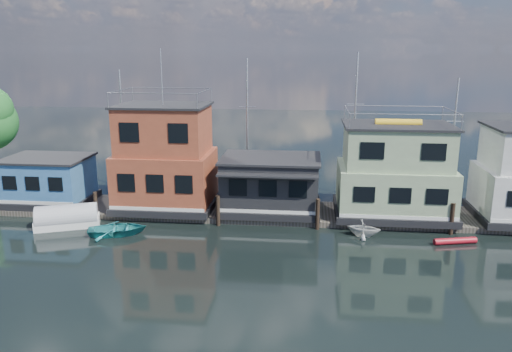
# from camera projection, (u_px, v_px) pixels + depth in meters

# --- Properties ---
(ground) EXTENTS (160.00, 160.00, 0.00)m
(ground) POSITION_uv_depth(u_px,v_px,m) (262.00, 288.00, 26.23)
(ground) COLOR black
(ground) RESTS_ON ground
(dock) EXTENTS (48.00, 5.00, 0.40)m
(dock) POSITION_uv_depth(u_px,v_px,m) (277.00, 212.00, 37.74)
(dock) COLOR #595147
(dock) RESTS_ON ground
(houseboat_blue) EXTENTS (6.40, 4.90, 3.66)m
(houseboat_blue) POSITION_uv_depth(u_px,v_px,m) (49.00, 180.00, 39.13)
(houseboat_blue) COLOR black
(houseboat_blue) RESTS_ON dock
(houseboat_red) EXTENTS (7.40, 5.90, 11.86)m
(houseboat_red) POSITION_uv_depth(u_px,v_px,m) (165.00, 159.00, 37.66)
(houseboat_red) COLOR black
(houseboat_red) RESTS_ON dock
(houseboat_dark) EXTENTS (7.40, 6.10, 4.06)m
(houseboat_dark) POSITION_uv_depth(u_px,v_px,m) (271.00, 184.00, 37.22)
(houseboat_dark) COLOR black
(houseboat_dark) RESTS_ON dock
(houseboat_green) EXTENTS (8.40, 5.90, 7.03)m
(houseboat_green) POSITION_uv_depth(u_px,v_px,m) (395.00, 172.00, 36.02)
(houseboat_green) COLOR black
(houseboat_green) RESTS_ON dock
(pilings) EXTENTS (42.28, 0.28, 2.20)m
(pilings) POSITION_uv_depth(u_px,v_px,m) (270.00, 213.00, 34.85)
(pilings) COLOR #2D2116
(pilings) RESTS_ON ground
(background_masts) EXTENTS (36.40, 0.16, 12.00)m
(background_masts) POSITION_uv_depth(u_px,v_px,m) (339.00, 131.00, 41.70)
(background_masts) COLOR silver
(background_masts) RESTS_ON ground
(dinghy_white) EXTENTS (2.63, 2.40, 1.19)m
(dinghy_white) POSITION_uv_depth(u_px,v_px,m) (364.00, 228.00, 33.34)
(dinghy_white) COLOR silver
(dinghy_white) RESTS_ON ground
(dinghy_teal) EXTENTS (4.51, 3.79, 0.80)m
(dinghy_teal) POSITION_uv_depth(u_px,v_px,m) (118.00, 229.00, 33.68)
(dinghy_teal) COLOR teal
(dinghy_teal) RESTS_ON ground
(red_kayak) EXTENTS (2.85, 1.07, 0.42)m
(red_kayak) POSITION_uv_depth(u_px,v_px,m) (455.00, 241.00, 32.09)
(red_kayak) COLOR #AC121F
(red_kayak) RESTS_ON ground
(tarp_runabout) EXTENTS (4.62, 3.13, 1.75)m
(tarp_runabout) POSITION_uv_depth(u_px,v_px,m) (67.00, 218.00, 35.06)
(tarp_runabout) COLOR silver
(tarp_runabout) RESTS_ON ground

